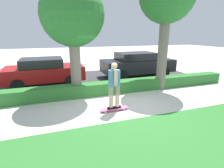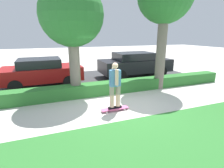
{
  "view_description": "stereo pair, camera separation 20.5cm",
  "coord_description": "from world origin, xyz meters",
  "px_view_note": "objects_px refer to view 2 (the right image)",
  "views": [
    {
      "loc": [
        -2.22,
        -5.45,
        2.56
      ],
      "look_at": [
        -0.14,
        0.6,
        0.72
      ],
      "focal_mm": 28.0,
      "sensor_mm": 36.0,
      "label": 1
    },
    {
      "loc": [
        -2.41,
        -5.39,
        2.56
      ],
      "look_at": [
        -0.14,
        0.6,
        0.72
      ],
      "focal_mm": 28.0,
      "sensor_mm": 36.0,
      "label": 2
    }
  ],
  "objects_px": {
    "parked_car_front": "(42,71)",
    "parked_car_middle": "(135,64)",
    "tree_near": "(72,16)",
    "skateboard": "(115,109)",
    "skater_person": "(115,85)"
  },
  "relations": [
    {
      "from": "parked_car_front",
      "to": "parked_car_middle",
      "type": "height_order",
      "value": "parked_car_middle"
    },
    {
      "from": "skateboard",
      "to": "tree_near",
      "type": "bearing_deg",
      "value": 117.21
    },
    {
      "from": "skateboard",
      "to": "tree_near",
      "type": "xyz_separation_m",
      "value": [
        -0.99,
        1.93,
        3.14
      ]
    },
    {
      "from": "skateboard",
      "to": "skater_person",
      "type": "relative_size",
      "value": 0.61
    },
    {
      "from": "skater_person",
      "to": "skateboard",
      "type": "bearing_deg",
      "value": -90.0
    },
    {
      "from": "skater_person",
      "to": "parked_car_middle",
      "type": "xyz_separation_m",
      "value": [
        3.04,
        4.3,
        -0.14
      ]
    },
    {
      "from": "parked_car_middle",
      "to": "skater_person",
      "type": "bearing_deg",
      "value": -125.81
    },
    {
      "from": "skateboard",
      "to": "tree_near",
      "type": "relative_size",
      "value": 0.21
    },
    {
      "from": "skater_person",
      "to": "tree_near",
      "type": "bearing_deg",
      "value": 117.21
    },
    {
      "from": "skateboard",
      "to": "parked_car_middle",
      "type": "distance_m",
      "value": 5.32
    },
    {
      "from": "tree_near",
      "to": "parked_car_front",
      "type": "relative_size",
      "value": 1.17
    },
    {
      "from": "parked_car_front",
      "to": "parked_car_middle",
      "type": "bearing_deg",
      "value": 0.62
    },
    {
      "from": "skater_person",
      "to": "parked_car_front",
      "type": "distance_m",
      "value": 4.75
    },
    {
      "from": "tree_near",
      "to": "parked_car_middle",
      "type": "xyz_separation_m",
      "value": [
        4.03,
        2.37,
        -2.42
      ]
    },
    {
      "from": "parked_car_middle",
      "to": "tree_near",
      "type": "bearing_deg",
      "value": -150.15
    }
  ]
}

